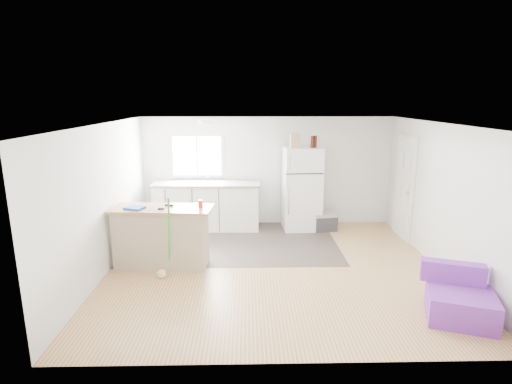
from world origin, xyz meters
TOP-DOWN VIEW (x-y plane):
  - room at (0.00, 0.00)m, footprint 5.51×5.01m
  - vinyl_zone at (-0.73, 1.25)m, footprint 4.05×2.50m
  - window at (-1.55, 2.49)m, footprint 1.18×0.06m
  - interior_door at (2.72, 1.55)m, footprint 0.11×0.92m
  - ceiling_fixture at (-1.20, 1.20)m, footprint 0.30×0.30m
  - kitchen_cabinets at (-1.32, 2.15)m, footprint 2.31×0.76m
  - peninsula at (-1.90, 0.16)m, footprint 1.71×0.76m
  - refrigerator at (0.72, 2.11)m, footprint 0.82×0.78m
  - cooler at (1.22, 1.94)m, footprint 0.57×0.43m
  - purple_seat at (2.30, -1.60)m, footprint 1.01×1.00m
  - cleaner_jug at (-1.51, 0.07)m, footprint 0.15×0.12m
  - mop at (-1.79, -0.31)m, footprint 0.27×0.36m
  - red_cup at (-1.23, 0.16)m, footprint 0.10×0.10m
  - blue_tray at (-2.29, 0.08)m, footprint 0.36×0.31m
  - tool_a at (-1.76, 0.25)m, footprint 0.15×0.09m
  - tool_b at (-1.86, 0.04)m, footprint 0.10×0.04m
  - cardboard_box at (0.55, 2.04)m, footprint 0.21×0.13m
  - bottle_left at (0.91, 2.02)m, footprint 0.08×0.08m
  - bottle_right at (0.98, 2.07)m, footprint 0.09×0.09m

SIDE VIEW (x-z plane):
  - vinyl_zone at x=-0.73m, z-range 0.00..0.00m
  - cleaner_jug at x=-1.51m, z-range -0.02..0.29m
  - cooler at x=1.22m, z-range 0.00..0.39m
  - mop at x=-1.79m, z-range -0.43..0.89m
  - purple_seat at x=2.30m, z-range -0.09..0.57m
  - peninsula at x=-1.90m, z-range 0.01..1.03m
  - kitchen_cabinets at x=-1.32m, z-range -0.14..1.18m
  - refrigerator at x=0.72m, z-range 0.00..1.78m
  - interior_door at x=2.72m, z-range -0.03..2.07m
  - tool_b at x=-1.86m, z-range 1.02..1.05m
  - tool_a at x=-1.76m, z-range 1.02..1.05m
  - blue_tray at x=-2.29m, z-range 1.02..1.06m
  - red_cup at x=-1.23m, z-range 1.02..1.14m
  - room at x=0.00m, z-range -0.01..2.41m
  - window at x=-1.55m, z-range 1.06..2.04m
  - bottle_left at x=0.91m, z-range 1.78..2.03m
  - bottle_right at x=0.98m, z-range 1.78..2.03m
  - cardboard_box at x=0.55m, z-range 1.78..2.08m
  - ceiling_fixture at x=-1.20m, z-range 2.32..2.40m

